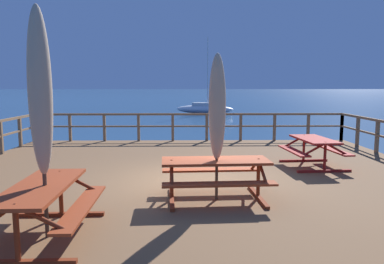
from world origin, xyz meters
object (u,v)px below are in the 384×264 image
(patio_umbrella_tall_mid_right, at_px, (217,108))
(sailboat_distant, at_px, (204,109))
(patio_umbrella_short_front, at_px, (40,93))
(picnic_table_front_left, at_px, (215,170))
(picnic_table_mid_right, at_px, (314,146))
(picnic_table_back_left, at_px, (42,199))

(patio_umbrella_tall_mid_right, bearing_deg, sailboat_distant, 87.52)
(patio_umbrella_short_front, bearing_deg, sailboat_distant, 83.15)
(picnic_table_front_left, xyz_separation_m, sailboat_distant, (1.36, 30.79, -0.75))
(picnic_table_front_left, height_order, patio_umbrella_short_front, patio_umbrella_short_front)
(picnic_table_mid_right, xyz_separation_m, patio_umbrella_short_front, (-5.41, -4.52, 1.51))
(picnic_table_back_left, height_order, patio_umbrella_short_front, patio_umbrella_short_front)
(picnic_table_mid_right, relative_size, picnic_table_back_left, 0.86)
(picnic_table_back_left, bearing_deg, patio_umbrella_short_front, -8.65)
(picnic_table_mid_right, xyz_separation_m, picnic_table_back_left, (-5.47, -4.51, 0.01))
(patio_umbrella_short_front, height_order, patio_umbrella_tall_mid_right, patio_umbrella_short_front)
(sailboat_distant, bearing_deg, picnic_table_back_left, -96.95)
(patio_umbrella_short_front, distance_m, patio_umbrella_tall_mid_right, 3.10)
(picnic_table_mid_right, distance_m, patio_umbrella_short_front, 7.21)
(picnic_table_front_left, bearing_deg, patio_umbrella_tall_mid_right, -62.24)
(patio_umbrella_short_front, relative_size, sailboat_distant, 0.42)
(picnic_table_back_left, relative_size, picnic_table_front_left, 0.99)
(picnic_table_mid_right, distance_m, sailboat_distant, 28.06)
(patio_umbrella_short_front, xyz_separation_m, patio_umbrella_tall_mid_right, (2.57, 1.70, -0.31))
(picnic_table_back_left, xyz_separation_m, patio_umbrella_tall_mid_right, (2.63, 1.70, 1.19))
(picnic_table_back_left, bearing_deg, patio_umbrella_tall_mid_right, 32.80)
(picnic_table_mid_right, height_order, patio_umbrella_tall_mid_right, patio_umbrella_tall_mid_right)
(picnic_table_front_left, xyz_separation_m, patio_umbrella_tall_mid_right, (0.02, -0.04, 1.19))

